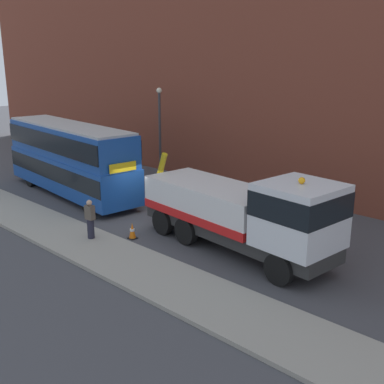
{
  "coord_description": "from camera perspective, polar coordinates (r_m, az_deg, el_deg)",
  "views": [
    {
      "loc": [
        17.02,
        -14.67,
        7.65
      ],
      "look_at": [
        3.14,
        -0.17,
        2.0
      ],
      "focal_mm": 44.76,
      "sensor_mm": 36.0,
      "label": 1
    }
  ],
  "objects": [
    {
      "name": "ground_plane",
      "position": [
        23.74,
        -5.21,
        -3.14
      ],
      "size": [
        120.0,
        120.0,
        0.0
      ],
      "primitive_type": "plane",
      "color": "#424247"
    },
    {
      "name": "traffic_cone_near_bus",
      "position": [
        23.93,
        -11.87,
        -2.41
      ],
      "size": [
        0.36,
        0.36,
        0.72
      ],
      "color": "orange",
      "rests_on": "ground_plane"
    },
    {
      "name": "recovery_tow_truck",
      "position": [
        19.12,
        6.06,
        -2.31
      ],
      "size": [
        10.23,
        3.44,
        3.67
      ],
      "rotation": [
        0.0,
        0.0,
        -0.09
      ],
      "color": "#2D2D2D",
      "rests_on": "ground_plane"
    },
    {
      "name": "building_facade",
      "position": [
        28.6,
        7.52,
        16.43
      ],
      "size": [
        60.0,
        1.5,
        16.0
      ],
      "color": "brown",
      "rests_on": "ground_plane"
    },
    {
      "name": "pedestrian_bystander",
      "position": [
        20.9,
        -12.03,
        -3.24
      ],
      "size": [
        0.43,
        0.34,
        1.71
      ],
      "rotation": [
        0.0,
        0.0,
        1.72
      ],
      "color": "#232333",
      "rests_on": "near_kerb"
    },
    {
      "name": "traffic_cone_midway",
      "position": [
        21.13,
        -7.13,
        -4.65
      ],
      "size": [
        0.36,
        0.36,
        0.72
      ],
      "color": "orange",
      "rests_on": "ground_plane"
    },
    {
      "name": "near_kerb",
      "position": [
        21.37,
        -13.75,
        -5.51
      ],
      "size": [
        60.0,
        2.8,
        0.15
      ],
      "primitive_type": "cube",
      "color": "gray",
      "rests_on": "ground_plane"
    },
    {
      "name": "street_lamp",
      "position": [
        31.1,
        -3.86,
        7.97
      ],
      "size": [
        0.36,
        0.36,
        5.83
      ],
      "color": "#38383D",
      "rests_on": "ground_plane"
    },
    {
      "name": "double_decker_bus",
      "position": [
        28.15,
        -14.36,
        4.13
      ],
      "size": [
        11.19,
        3.54,
        4.06
      ],
      "rotation": [
        0.0,
        0.0,
        -0.09
      ],
      "color": "#19479E",
      "rests_on": "ground_plane"
    }
  ]
}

